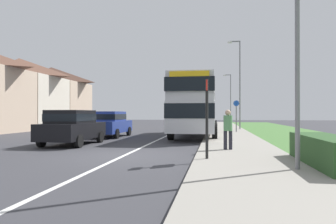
{
  "coord_description": "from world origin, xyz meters",
  "views": [
    {
      "loc": [
        3.26,
        -10.68,
        1.53
      ],
      "look_at": [
        0.79,
        5.2,
        1.6
      ],
      "focal_mm": 32.59,
      "sensor_mm": 36.0,
      "label": 1
    }
  ],
  "objects_px": {
    "pedestrian_at_stop": "(228,128)",
    "street_lamp_mid": "(239,79)",
    "double_decker_bus": "(196,104)",
    "bus_stop_sign": "(207,113)",
    "street_lamp_far": "(230,95)",
    "parked_car_black": "(72,126)",
    "cycle_route_sign": "(236,115)",
    "parked_car_blue": "(110,123)"
  },
  "relations": [
    {
      "from": "pedestrian_at_stop",
      "to": "street_lamp_mid",
      "type": "distance_m",
      "value": 16.29
    },
    {
      "from": "double_decker_bus",
      "to": "bus_stop_sign",
      "type": "bearing_deg",
      "value": -84.46
    },
    {
      "from": "street_lamp_far",
      "to": "parked_car_black",
      "type": "bearing_deg",
      "value": -105.21
    },
    {
      "from": "parked_car_black",
      "to": "double_decker_bus",
      "type": "bearing_deg",
      "value": 48.25
    },
    {
      "from": "pedestrian_at_stop",
      "to": "cycle_route_sign",
      "type": "relative_size",
      "value": 0.66
    },
    {
      "from": "street_lamp_far",
      "to": "double_decker_bus",
      "type": "bearing_deg",
      "value": -97.34
    },
    {
      "from": "bus_stop_sign",
      "to": "street_lamp_far",
      "type": "relative_size",
      "value": 0.35
    },
    {
      "from": "parked_car_black",
      "to": "parked_car_blue",
      "type": "xyz_separation_m",
      "value": [
        0.14,
        5.0,
        -0.02
      ]
    },
    {
      "from": "bus_stop_sign",
      "to": "pedestrian_at_stop",
      "type": "bearing_deg",
      "value": 73.63
    },
    {
      "from": "parked_car_black",
      "to": "street_lamp_mid",
      "type": "relative_size",
      "value": 0.51
    },
    {
      "from": "street_lamp_far",
      "to": "parked_car_blue",
      "type": "bearing_deg",
      "value": -107.49
    },
    {
      "from": "double_decker_bus",
      "to": "parked_car_black",
      "type": "xyz_separation_m",
      "value": [
        -5.58,
        -6.25,
        -1.22
      ]
    },
    {
      "from": "parked_car_blue",
      "to": "cycle_route_sign",
      "type": "relative_size",
      "value": 1.69
    },
    {
      "from": "cycle_route_sign",
      "to": "street_lamp_mid",
      "type": "distance_m",
      "value": 5.17
    },
    {
      "from": "pedestrian_at_stop",
      "to": "street_lamp_mid",
      "type": "height_order",
      "value": "street_lamp_mid"
    },
    {
      "from": "double_decker_bus",
      "to": "street_lamp_far",
      "type": "height_order",
      "value": "street_lamp_far"
    },
    {
      "from": "cycle_route_sign",
      "to": "street_lamp_far",
      "type": "distance_m",
      "value": 23.57
    },
    {
      "from": "bus_stop_sign",
      "to": "street_lamp_mid",
      "type": "relative_size",
      "value": 0.32
    },
    {
      "from": "parked_car_black",
      "to": "street_lamp_far",
      "type": "distance_m",
      "value": 34.72
    },
    {
      "from": "pedestrian_at_stop",
      "to": "cycle_route_sign",
      "type": "xyz_separation_m",
      "value": [
        1.1,
        11.74,
        0.45
      ]
    },
    {
      "from": "double_decker_bus",
      "to": "parked_car_black",
      "type": "distance_m",
      "value": 8.47
    },
    {
      "from": "parked_car_black",
      "to": "pedestrian_at_stop",
      "type": "height_order",
      "value": "parked_car_black"
    },
    {
      "from": "pedestrian_at_stop",
      "to": "street_lamp_far",
      "type": "height_order",
      "value": "street_lamp_far"
    },
    {
      "from": "parked_car_blue",
      "to": "bus_stop_sign",
      "type": "distance_m",
      "value": 11.36
    },
    {
      "from": "street_lamp_mid",
      "to": "bus_stop_sign",
      "type": "bearing_deg",
      "value": -97.27
    },
    {
      "from": "parked_car_black",
      "to": "bus_stop_sign",
      "type": "relative_size",
      "value": 1.57
    },
    {
      "from": "cycle_route_sign",
      "to": "parked_car_blue",
      "type": "bearing_deg",
      "value": -149.18
    },
    {
      "from": "cycle_route_sign",
      "to": "street_lamp_far",
      "type": "height_order",
      "value": "street_lamp_far"
    },
    {
      "from": "parked_car_blue",
      "to": "pedestrian_at_stop",
      "type": "relative_size",
      "value": 2.55
    },
    {
      "from": "double_decker_bus",
      "to": "street_lamp_mid",
      "type": "xyz_separation_m",
      "value": [
        3.37,
        7.77,
        2.43
      ]
    },
    {
      "from": "double_decker_bus",
      "to": "parked_car_blue",
      "type": "distance_m",
      "value": 5.72
    },
    {
      "from": "cycle_route_sign",
      "to": "bus_stop_sign",
      "type": "bearing_deg",
      "value": -97.37
    },
    {
      "from": "double_decker_bus",
      "to": "street_lamp_mid",
      "type": "bearing_deg",
      "value": 66.59
    },
    {
      "from": "double_decker_bus",
      "to": "street_lamp_far",
      "type": "bearing_deg",
      "value": 82.66
    },
    {
      "from": "double_decker_bus",
      "to": "parked_car_black",
      "type": "bearing_deg",
      "value": -131.75
    },
    {
      "from": "parked_car_black",
      "to": "parked_car_blue",
      "type": "relative_size",
      "value": 0.96
    },
    {
      "from": "parked_car_black",
      "to": "pedestrian_at_stop",
      "type": "xyz_separation_m",
      "value": [
        7.35,
        -1.78,
        0.05
      ]
    },
    {
      "from": "double_decker_bus",
      "to": "bus_stop_sign",
      "type": "xyz_separation_m",
      "value": [
        1.03,
        -10.57,
        -0.6
      ]
    },
    {
      "from": "parked_car_blue",
      "to": "street_lamp_mid",
      "type": "distance_m",
      "value": 13.14
    },
    {
      "from": "bus_stop_sign",
      "to": "street_lamp_far",
      "type": "distance_m",
      "value": 37.85
    },
    {
      "from": "bus_stop_sign",
      "to": "street_lamp_far",
      "type": "bearing_deg",
      "value": 86.26
    },
    {
      "from": "parked_car_black",
      "to": "cycle_route_sign",
      "type": "xyz_separation_m",
      "value": [
        8.45,
        9.96,
        0.51
      ]
    }
  ]
}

